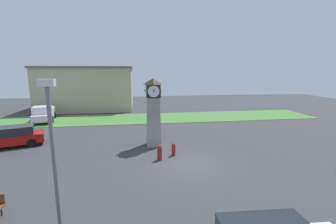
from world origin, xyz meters
TOP-DOWN VIEW (x-y plane):
  - ground_plane at (0.00, 0.00)m, footprint 76.76×76.76m
  - clock_tower at (-1.80, 3.89)m, footprint 1.35×1.38m
  - bollard_near_tower at (-0.63, 1.52)m, footprint 0.27×0.27m
  - bollard_mid_row at (-1.66, 0.88)m, footprint 0.32×0.32m
  - car_far_lot at (-12.52, 5.15)m, footprint 4.74×3.05m
  - pickup_truck at (-13.65, 14.25)m, footprint 3.11×5.48m
  - street_lamp_far_side at (-5.92, -5.23)m, footprint 0.50×0.24m
  - warehouse_blue_far at (-10.23, 24.03)m, footprint 13.61×11.29m
  - grass_verge_far at (-3.99, 14.07)m, footprint 46.06×6.13m

SIDE VIEW (x-z plane):
  - ground_plane at x=0.00m, z-range 0.00..0.00m
  - grass_verge_far at x=-3.99m, z-range 0.00..0.04m
  - bollard_near_tower at x=-0.63m, z-range 0.01..0.91m
  - bollard_mid_row at x=-1.66m, z-range 0.01..1.04m
  - car_far_lot at x=-12.52m, z-range 0.01..1.58m
  - pickup_truck at x=-13.65m, z-range 0.00..1.85m
  - clock_tower at x=-1.80m, z-range -0.01..5.18m
  - warehouse_blue_far at x=-10.23m, z-range 0.01..6.38m
  - street_lamp_far_side at x=-5.92m, z-range 0.48..5.97m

